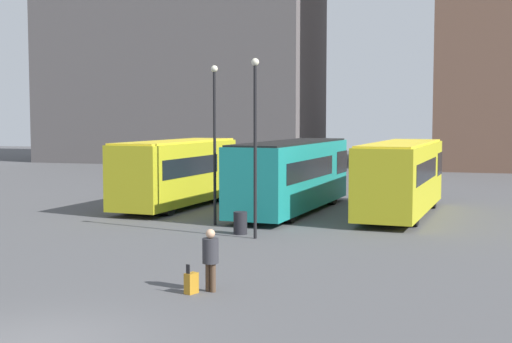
# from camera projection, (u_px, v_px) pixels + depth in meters

# --- Properties ---
(bus_0) EXTENTS (3.29, 9.24, 3.27)m
(bus_0) POSITION_uv_depth(u_px,v_px,m) (177.00, 171.00, 34.82)
(bus_0) COLOR gold
(bus_0) RESTS_ON ground_plane
(bus_1) EXTENTS (3.52, 11.01, 3.29)m
(bus_1) POSITION_uv_depth(u_px,v_px,m) (292.00, 174.00, 33.17)
(bus_1) COLOR #19847F
(bus_1) RESTS_ON ground_plane
(bus_2) EXTENTS (3.28, 10.10, 3.29)m
(bus_2) POSITION_uv_depth(u_px,v_px,m) (401.00, 176.00, 31.92)
(bus_2) COLOR gold
(bus_2) RESTS_ON ground_plane
(traveler) EXTENTS (0.54, 0.54, 1.60)m
(traveler) POSITION_uv_depth(u_px,v_px,m) (210.00, 254.00, 18.01)
(traveler) COLOR #4C3828
(traveler) RESTS_ON ground_plane
(suitcase) EXTENTS (0.32, 0.39, 0.76)m
(suitcase) POSITION_uv_depth(u_px,v_px,m) (191.00, 283.00, 17.86)
(suitcase) COLOR #B27A1E
(suitcase) RESTS_ON ground_plane
(lamp_post_0) EXTENTS (0.28, 0.28, 6.49)m
(lamp_post_0) POSITION_uv_depth(u_px,v_px,m) (215.00, 133.00, 28.88)
(lamp_post_0) COLOR black
(lamp_post_0) RESTS_ON ground_plane
(lamp_post_1) EXTENTS (0.28, 0.28, 6.52)m
(lamp_post_1) POSITION_uv_depth(u_px,v_px,m) (255.00, 135.00, 25.65)
(lamp_post_1) COLOR black
(lamp_post_1) RESTS_ON ground_plane
(trash_bin) EXTENTS (0.52, 0.52, 0.85)m
(trash_bin) POSITION_uv_depth(u_px,v_px,m) (240.00, 223.00, 26.87)
(trash_bin) COLOR black
(trash_bin) RESTS_ON ground_plane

